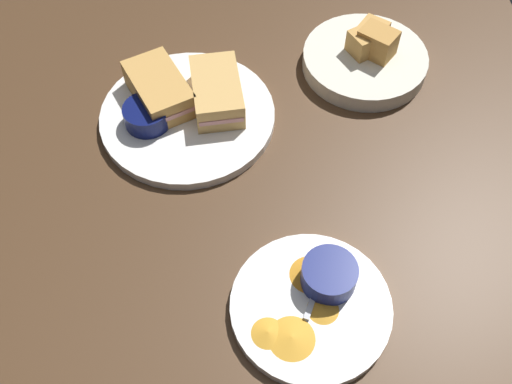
% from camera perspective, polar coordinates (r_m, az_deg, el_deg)
% --- Properties ---
extents(ground_plane, '(1.10, 1.10, 0.03)m').
position_cam_1_polar(ground_plane, '(0.95, -1.80, 3.46)').
color(ground_plane, '#4C331E').
extents(plate_sandwich_main, '(0.29, 0.29, 0.02)m').
position_cam_1_polar(plate_sandwich_main, '(0.98, -6.63, 7.30)').
color(plate_sandwich_main, white).
rests_on(plate_sandwich_main, ground_plane).
extents(sandwich_half_near, '(0.14, 0.09, 0.05)m').
position_cam_1_polar(sandwich_half_near, '(0.97, -3.82, 9.67)').
color(sandwich_half_near, tan).
rests_on(sandwich_half_near, plate_sandwich_main).
extents(sandwich_half_far, '(0.15, 0.12, 0.05)m').
position_cam_1_polar(sandwich_half_far, '(0.98, -9.36, 9.79)').
color(sandwich_half_far, tan).
rests_on(sandwich_half_far, plate_sandwich_main).
extents(ramekin_dark_sauce, '(0.07, 0.07, 0.03)m').
position_cam_1_polar(ramekin_dark_sauce, '(0.95, -10.53, 7.38)').
color(ramekin_dark_sauce, '#0C144C').
rests_on(ramekin_dark_sauce, plate_sandwich_main).
extents(spoon_by_dark_ramekin, '(0.03, 0.10, 0.01)m').
position_cam_1_polar(spoon_by_dark_ramekin, '(0.96, -7.01, 7.40)').
color(spoon_by_dark_ramekin, silver).
rests_on(spoon_by_dark_ramekin, plate_sandwich_main).
extents(plate_chips_companion, '(0.21, 0.21, 0.02)m').
position_cam_1_polar(plate_chips_companion, '(0.79, 5.31, -11.02)').
color(plate_chips_companion, white).
rests_on(plate_chips_companion, ground_plane).
extents(ramekin_light_gravy, '(0.07, 0.07, 0.03)m').
position_cam_1_polar(ramekin_light_gravy, '(0.78, 7.10, -7.94)').
color(ramekin_light_gravy, navy).
rests_on(ramekin_light_gravy, plate_chips_companion).
extents(spoon_by_gravy_ramekin, '(0.10, 0.05, 0.01)m').
position_cam_1_polar(spoon_by_gravy_ramekin, '(0.80, 6.35, -7.81)').
color(spoon_by_gravy_ramekin, silver).
rests_on(spoon_by_gravy_ramekin, plate_chips_companion).
extents(plantain_chip_scatter, '(0.16, 0.13, 0.01)m').
position_cam_1_polar(plantain_chip_scatter, '(0.78, 4.18, -11.47)').
color(plantain_chip_scatter, gold).
rests_on(plantain_chip_scatter, plate_chips_companion).
extents(bread_basket_rear, '(0.22, 0.22, 0.08)m').
position_cam_1_polar(bread_basket_rear, '(1.07, 10.59, 12.73)').
color(bread_basket_rear, silver).
rests_on(bread_basket_rear, ground_plane).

